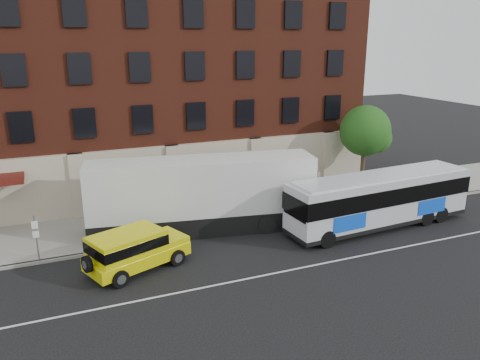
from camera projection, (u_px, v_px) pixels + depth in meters
name	position (u px, v px, depth m)	size (l,w,h in m)	color
ground	(242.00, 286.00, 21.89)	(120.00, 120.00, 0.00)	black
sidewalk	(186.00, 218.00, 29.84)	(60.00, 6.00, 0.15)	gray
kerb	(201.00, 236.00, 27.18)	(60.00, 0.25, 0.15)	gray
lane_line	(237.00, 281.00, 22.33)	(60.00, 0.12, 0.01)	silver
building	(151.00, 85.00, 34.70)	(30.00, 12.10, 15.00)	#5D2416
sign_pole	(36.00, 236.00, 23.79)	(0.30, 0.20, 2.50)	gray
street_tree	(366.00, 133.00, 34.02)	(3.60, 3.60, 6.20)	#38261C
city_bus	(380.00, 198.00, 28.25)	(12.03, 3.27, 3.26)	silver
yellow_suv	(133.00, 248.00, 23.05)	(5.35, 3.68, 2.00)	#D8D209
shipping_container	(202.00, 196.00, 27.63)	(13.18, 4.83, 4.31)	black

